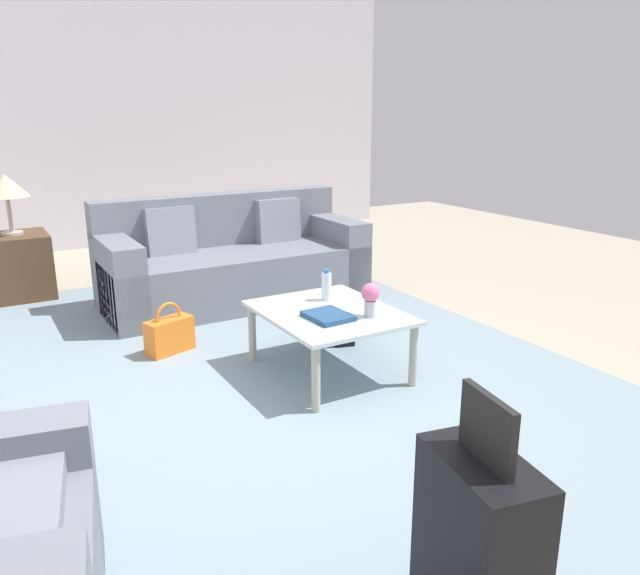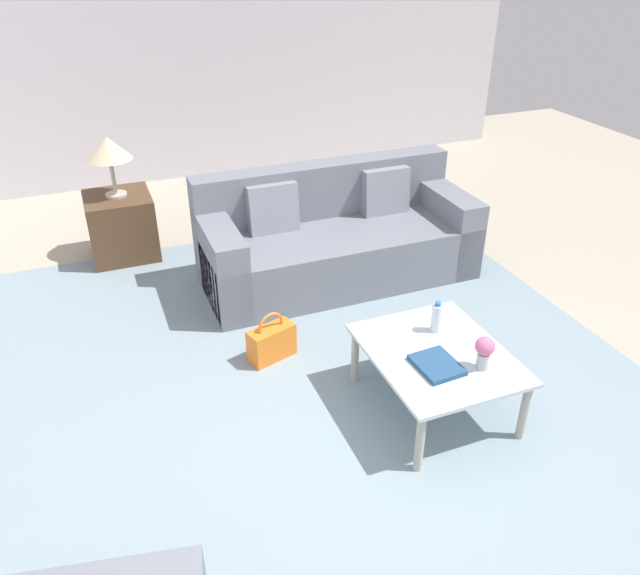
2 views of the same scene
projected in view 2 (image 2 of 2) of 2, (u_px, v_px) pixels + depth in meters
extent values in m
plane|color=#A89E89|center=(388.00, 476.00, 3.35)|extent=(12.00, 12.00, 0.00)
cube|color=silver|center=(180.00, 35.00, 6.63)|extent=(0.12, 8.00, 3.10)
cube|color=gray|center=(314.00, 414.00, 3.76)|extent=(5.20, 4.40, 0.01)
cube|color=slate|center=(339.00, 254.00, 5.11)|extent=(0.89, 2.20, 0.45)
cube|color=slate|center=(323.00, 214.00, 5.27)|extent=(0.22, 2.20, 0.89)
cube|color=slate|center=(443.00, 225.00, 5.37)|extent=(0.89, 0.24, 0.65)
cube|color=slate|center=(221.00, 264.00, 4.75)|extent=(0.89, 0.24, 0.65)
cube|color=gray|center=(385.00, 192.00, 5.21)|extent=(0.15, 0.40, 0.41)
cube|color=gray|center=(273.00, 209.00, 4.89)|extent=(0.16, 0.40, 0.41)
cube|color=silver|center=(438.00, 354.00, 3.62)|extent=(0.93, 0.77, 0.02)
cylinder|color=#ADA899|center=(420.00, 443.00, 3.29)|extent=(0.05, 0.05, 0.39)
cylinder|color=#ADA899|center=(355.00, 356.00, 3.96)|extent=(0.05, 0.05, 0.39)
cylinder|color=#ADA899|center=(524.00, 411.00, 3.50)|extent=(0.05, 0.05, 0.39)
cylinder|color=#ADA899|center=(446.00, 334.00, 4.17)|extent=(0.05, 0.05, 0.39)
cylinder|color=silver|center=(436.00, 318.00, 3.77)|extent=(0.06, 0.06, 0.18)
cylinder|color=#2D6BBC|center=(438.00, 304.00, 3.71)|extent=(0.04, 0.04, 0.02)
cube|color=navy|center=(437.00, 365.00, 3.49)|extent=(0.29, 0.24, 0.03)
cylinder|color=#B2B7BC|center=(483.00, 361.00, 3.46)|extent=(0.07, 0.07, 0.10)
sphere|color=#DB6693|center=(485.00, 346.00, 3.41)|extent=(0.11, 0.11, 0.11)
cube|color=#513823|center=(122.00, 226.00, 5.46)|extent=(0.55, 0.55, 0.56)
cylinder|color=#ADA899|center=(116.00, 195.00, 5.31)|extent=(0.18, 0.18, 0.02)
cylinder|color=#ADA899|center=(113.00, 176.00, 5.23)|extent=(0.04, 0.04, 0.30)
cone|color=beige|center=(108.00, 148.00, 5.11)|extent=(0.37, 0.37, 0.19)
cube|color=orange|center=(272.00, 343.00, 4.20)|extent=(0.23, 0.35, 0.24)
torus|color=orange|center=(271.00, 326.00, 4.13)|extent=(0.08, 0.19, 0.20)
cube|color=black|center=(445.00, 338.00, 4.25)|extent=(0.35, 0.22, 0.24)
torus|color=black|center=(447.00, 321.00, 4.18)|extent=(0.19, 0.07, 0.20)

